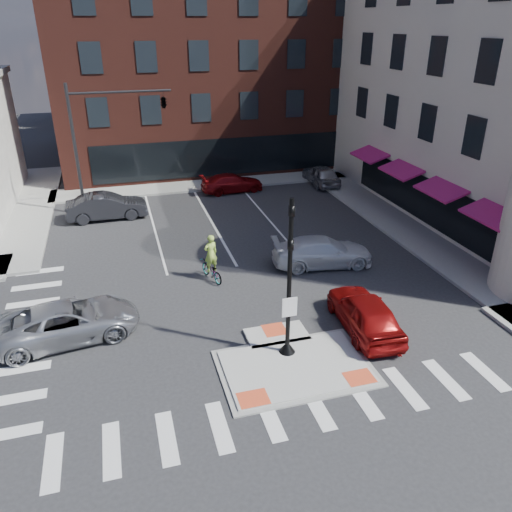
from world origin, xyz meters
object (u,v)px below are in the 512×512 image
object	(u,v)px
silver_suv	(68,321)
bg_car_silver	(321,175)
red_sedan	(365,312)
bg_car_dark	(107,206)
white_pickup	(322,252)
cyclist	(211,265)
bg_car_red	(232,183)

from	to	relation	value
silver_suv	bg_car_silver	size ratio (longest dim) A/B	1.23
red_sedan	silver_suv	bearing A→B (deg)	-9.02
red_sedan	bg_car_dark	bearing A→B (deg)	-54.32
white_pickup	cyclist	size ratio (longest dim) A/B	2.19
white_pickup	bg_car_red	bearing A→B (deg)	14.61
bg_car_dark	bg_car_silver	size ratio (longest dim) A/B	1.12
bg_car_silver	bg_car_red	bearing A→B (deg)	-0.27
silver_suv	bg_car_dark	bearing A→B (deg)	-15.56
silver_suv	bg_car_dark	world-z (taller)	bg_car_dark
bg_car_dark	bg_car_silver	world-z (taller)	bg_car_dark
silver_suv	bg_car_red	size ratio (longest dim) A/B	1.20
bg_car_dark	bg_car_silver	xyz separation A→B (m)	(15.60, 2.99, -0.06)
silver_suv	white_pickup	size ratio (longest dim) A/B	1.06
silver_suv	white_pickup	bearing A→B (deg)	-83.14
red_sedan	bg_car_dark	distance (m)	18.36
bg_car_dark	cyclist	bearing A→B (deg)	-155.74
white_pickup	bg_car_dark	xyz separation A→B (m)	(-10.29, 9.78, 0.07)
bg_car_red	cyclist	xyz separation A→B (m)	(-4.15, -12.92, 0.12)
white_pickup	bg_car_silver	xyz separation A→B (m)	(5.31, 12.77, 0.01)
bg_car_silver	cyclist	distance (m)	16.85
bg_car_red	silver_suv	bearing A→B (deg)	143.43
red_sedan	bg_car_silver	bearing A→B (deg)	-103.69
white_pickup	silver_suv	bearing A→B (deg)	112.95
bg_car_silver	bg_car_red	world-z (taller)	bg_car_silver
bg_car_dark	silver_suv	bearing A→B (deg)	171.78
silver_suv	red_sedan	world-z (taller)	red_sedan
white_pickup	cyclist	world-z (taller)	cyclist
silver_suv	bg_car_red	bearing A→B (deg)	-41.09
red_sedan	cyclist	world-z (taller)	cyclist
white_pickup	bg_car_silver	distance (m)	13.83
bg_car_silver	cyclist	size ratio (longest dim) A/B	1.89
white_pickup	bg_car_red	size ratio (longest dim) A/B	1.13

